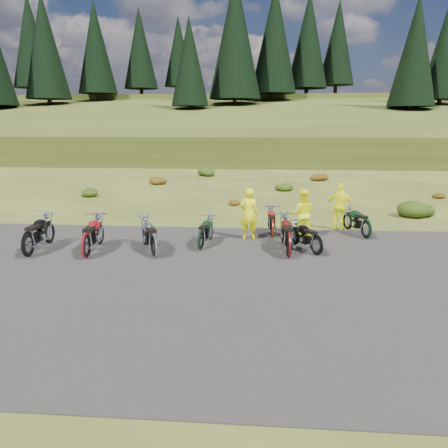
# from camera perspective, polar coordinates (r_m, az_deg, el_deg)

# --- Properties ---
(ground) EXTENTS (300.00, 300.00, 0.00)m
(ground) POSITION_cam_1_polar(r_m,az_deg,el_deg) (14.16, 0.56, -4.42)
(ground) COLOR #3C4918
(ground) RESTS_ON ground
(gravel_pad) EXTENTS (20.00, 12.00, 0.04)m
(gravel_pad) POSITION_cam_1_polar(r_m,az_deg,el_deg) (12.27, -0.10, -7.22)
(gravel_pad) COLOR black
(gravel_pad) RESTS_ON ground
(hill_slope) EXTENTS (300.00, 45.97, 9.37)m
(hill_slope) POSITION_cam_1_polar(r_m,az_deg,el_deg) (63.62, 3.81, 9.22)
(hill_slope) COLOR #344015
(hill_slope) RESTS_ON ground
(hill_plateau) EXTENTS (300.00, 90.00, 9.17)m
(hill_plateau) POSITION_cam_1_polar(r_m,az_deg,el_deg) (123.55, 4.26, 11.08)
(hill_plateau) COLOR #344015
(hill_plateau) RESTS_ON ground
(conifer_15) EXTENTS (7.92, 7.92, 20.00)m
(conifer_15) POSITION_cam_1_polar(r_m,az_deg,el_deg) (101.83, -23.95, 21.02)
(conifer_15) COLOR black
(conifer_15) RESTS_ON ground
(conifer_17) EXTENTS (7.04, 7.04, 18.00)m
(conifer_17) POSITION_cam_1_polar(r_m,az_deg,el_deg) (79.09, -22.37, 20.68)
(conifer_17) COLOR black
(conifer_17) RESTS_ON ground
(conifer_18) EXTENTS (6.60, 6.60, 17.00)m
(conifer_18) POSITION_cam_1_polar(r_m,az_deg,el_deg) (82.36, -16.42, 21.26)
(conifer_18) COLOR black
(conifer_18) RESTS_ON ground
(conifer_19) EXTENTS (6.16, 6.16, 16.00)m
(conifer_19) POSITION_cam_1_polar(r_m,az_deg,el_deg) (86.34, -10.94, 21.60)
(conifer_19) COLOR black
(conifer_19) RESTS_ON ground
(conifer_20) EXTENTS (5.72, 5.72, 15.00)m
(conifer_20) POSITION_cam_1_polar(r_m,az_deg,el_deg) (90.89, -5.95, 21.50)
(conifer_20) COLOR black
(conifer_20) RESTS_ON ground
(conifer_21) EXTENTS (5.28, 5.28, 14.00)m
(conifer_21) POSITION_cam_1_polar(r_m,az_deg,el_deg) (64.78, -4.53, 20.42)
(conifer_21) COLOR black
(conifer_21) RESTS_ON ground
(conifer_22) EXTENTS (7.92, 7.92, 20.00)m
(conifer_22) POSITION_cam_1_polar(r_m,az_deg,el_deg) (70.70, 1.47, 23.28)
(conifer_22) COLOR black
(conifer_22) RESTS_ON ground
(conifer_23) EXTENTS (7.48, 7.48, 19.00)m
(conifer_23) POSITION_cam_1_polar(r_m,az_deg,el_deg) (76.64, 6.61, 22.93)
(conifer_23) COLOR black
(conifer_23) RESTS_ON ground
(conifer_24) EXTENTS (7.04, 7.04, 18.00)m
(conifer_24) POSITION_cam_1_polar(r_m,az_deg,el_deg) (83.04, 10.97, 22.51)
(conifer_24) COLOR black
(conifer_24) RESTS_ON ground
(conifer_25) EXTENTS (6.60, 6.60, 17.00)m
(conifer_25) POSITION_cam_1_polar(r_m,az_deg,el_deg) (89.75, 14.65, 21.93)
(conifer_25) COLOR black
(conifer_25) RESTS_ON ground
(conifer_26) EXTENTS (6.16, 6.16, 16.00)m
(conifer_26) POSITION_cam_1_polar(r_m,az_deg,el_deg) (66.24, 23.70, 19.96)
(conifer_26) COLOR black
(conifer_26) RESTS_ON ground
(conifer_27) EXTENTS (5.72, 5.72, 15.00)m
(conifer_27) POSITION_cam_1_polar(r_m,az_deg,el_deg) (73.91, 26.85, 19.39)
(conifer_27) COLOR black
(conifer_27) RESTS_ON ground
(shrub_1) EXTENTS (1.03, 1.03, 0.61)m
(shrub_1) POSITION_cam_1_polar(r_m,az_deg,el_deg) (27.02, -17.31, 4.08)
(shrub_1) COLOR #21360D
(shrub_1) RESTS_ON ground
(shrub_2) EXTENTS (1.30, 1.30, 0.77)m
(shrub_2) POSITION_cam_1_polar(r_m,az_deg,el_deg) (31.15, -8.73, 5.79)
(shrub_2) COLOR #632D0C
(shrub_2) RESTS_ON ground
(shrub_3) EXTENTS (1.56, 1.56, 0.92)m
(shrub_3) POSITION_cam_1_polar(r_m,az_deg,el_deg) (35.83, -2.23, 7.00)
(shrub_3) COLOR #21360D
(shrub_3) RESTS_ON ground
(shrub_4) EXTENTS (0.77, 0.77, 0.45)m
(shrub_4) POSITION_cam_1_polar(r_m,az_deg,el_deg) (23.06, 1.20, 3.02)
(shrub_4) COLOR #632D0C
(shrub_4) RESTS_ON ground
(shrub_5) EXTENTS (1.03, 1.03, 0.61)m
(shrub_5) POSITION_cam_1_polar(r_m,az_deg,el_deg) (28.29, 7.75, 4.94)
(shrub_5) COLOR #21360D
(shrub_5) RESTS_ON ground
(shrub_6) EXTENTS (1.30, 1.30, 0.77)m
(shrub_6) POSITION_cam_1_polar(r_m,az_deg,el_deg) (33.79, 12.23, 6.21)
(shrub_6) COLOR #632D0C
(shrub_6) RESTS_ON ground
(shrub_7) EXTENTS (1.56, 1.56, 0.92)m
(shrub_7) POSITION_cam_1_polar(r_m,az_deg,el_deg) (22.17, 23.92, 2.09)
(shrub_7) COLOR #21360D
(shrub_7) RESTS_ON ground
(shrub_8) EXTENTS (0.77, 0.77, 0.45)m
(shrub_8) POSITION_cam_1_polar(r_m,az_deg,el_deg) (28.12, 26.00, 3.52)
(shrub_8) COLOR #632D0C
(shrub_8) RESTS_ON ground
(motorcycle_0) EXTENTS (0.86, 2.36, 1.23)m
(motorcycle_0) POSITION_cam_1_polar(r_m,az_deg,el_deg) (15.53, -24.07, -4.00)
(motorcycle_0) COLOR black
(motorcycle_0) RESTS_ON ground
(motorcycle_1) EXTENTS (0.94, 2.37, 1.21)m
(motorcycle_1) POSITION_cam_1_polar(r_m,az_deg,el_deg) (14.74, -17.45, -4.33)
(motorcycle_1) COLOR maroon
(motorcycle_1) RESTS_ON ground
(motorcycle_2) EXTENTS (0.90, 2.00, 1.01)m
(motorcycle_2) POSITION_cam_1_polar(r_m,az_deg,el_deg) (14.98, -3.02, -3.45)
(motorcycle_2) COLOR black
(motorcycle_2) RESTS_ON ground
(motorcycle_3) EXTENTS (1.61, 2.30, 1.15)m
(motorcycle_3) POSITION_cam_1_polar(r_m,az_deg,el_deg) (14.32, -9.06, -4.39)
(motorcycle_3) COLOR #A09FA4
(motorcycle_3) RESTS_ON ground
(motorcycle_4) EXTENTS (0.89, 2.38, 1.23)m
(motorcycle_4) POSITION_cam_1_polar(r_m,az_deg,el_deg) (14.26, 8.39, -4.44)
(motorcycle_4) COLOR #520F0D
(motorcycle_4) RESTS_ON ground
(motorcycle_5) EXTENTS (1.52, 1.99, 1.01)m
(motorcycle_5) POSITION_cam_1_polar(r_m,az_deg,el_deg) (14.66, 11.91, -4.10)
(motorcycle_5) COLOR black
(motorcycle_5) RESTS_ON ground
(motorcycle_6) EXTENTS (0.72, 2.01, 1.04)m
(motorcycle_6) POSITION_cam_1_polar(r_m,az_deg,el_deg) (16.52, 6.30, -1.93)
(motorcycle_6) COLOR maroon
(motorcycle_6) RESTS_ON ground
(motorcycle_7) EXTENTS (1.30, 2.19, 1.09)m
(motorcycle_7) POSITION_cam_1_polar(r_m,az_deg,el_deg) (17.21, 18.00, -1.89)
(motorcycle_7) COLOR black
(motorcycle_7) RESTS_ON ground
(person_middle) EXTENTS (0.74, 0.53, 1.92)m
(person_middle) POSITION_cam_1_polar(r_m,az_deg,el_deg) (16.08, 3.24, 1.23)
(person_middle) COLOR #E6EA0C
(person_middle) RESTS_ON ground
(person_right_a) EXTENTS (0.93, 0.74, 1.88)m
(person_right_a) POSITION_cam_1_polar(r_m,az_deg,el_deg) (16.41, 10.16, 1.20)
(person_right_a) COLOR #E6EA0C
(person_right_a) RESTS_ON ground
(person_right_b) EXTENTS (1.20, 0.81, 1.90)m
(person_right_b) POSITION_cam_1_polar(r_m,az_deg,el_deg) (18.22, 14.90, 2.18)
(person_right_b) COLOR #E6EA0C
(person_right_b) RESTS_ON ground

